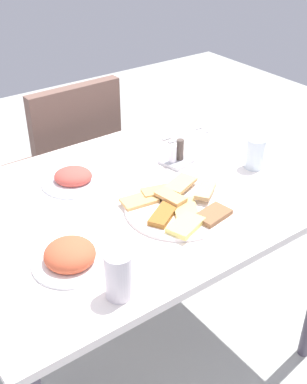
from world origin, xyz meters
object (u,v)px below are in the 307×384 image
at_px(salad_plate_greens, 73,178).
at_px(paper_napkin, 186,135).
at_px(pide_platter, 178,207).
at_px(spoon, 183,133).
at_px(salad_plate_rice, 70,256).
at_px(dining_chair, 69,165).
at_px(fork, 189,136).
at_px(soda_can, 119,275).
at_px(drinking_glass, 255,153).
at_px(dining_table, 139,216).
at_px(condiment_caddy, 176,157).

height_order(salad_plate_greens, paper_napkin, salad_plate_greens).
bearing_deg(pide_platter, spoon, 49.74).
bearing_deg(salad_plate_rice, paper_napkin, 29.97).
bearing_deg(spoon, dining_chair, 122.97).
height_order(fork, spoon, same).
xyz_separation_m(pide_platter, fork, (0.34, 0.36, -0.01)).
height_order(soda_can, drinking_glass, soda_can).
bearing_deg(soda_can, drinking_glass, 19.56).
distance_m(soda_can, drinking_glass, 0.75).
height_order(drinking_glass, paper_napkin, drinking_glass).
distance_m(dining_table, spoon, 0.47).
height_order(dining_chair, paper_napkin, dining_chair).
xyz_separation_m(dining_table, pide_platter, (0.05, -0.14, 0.10)).
height_order(dining_table, condiment_caddy, condiment_caddy).
distance_m(salad_plate_greens, drinking_glass, 0.61).
bearing_deg(paper_napkin, dining_chair, 121.93).
bearing_deg(salad_plate_rice, salad_plate_greens, 60.92).
xyz_separation_m(soda_can, fork, (0.67, 0.56, -0.06)).
relative_size(soda_can, drinking_glass, 1.14).
height_order(soda_can, condiment_caddy, soda_can).
bearing_deg(dining_table, condiment_caddy, 21.69).
xyz_separation_m(dining_table, spoon, (0.39, 0.26, 0.09)).
xyz_separation_m(fork, spoon, (0.00, 0.04, 0.00)).
bearing_deg(spoon, paper_napkin, -90.00).
bearing_deg(pide_platter, drinking_glass, 8.20).
xyz_separation_m(salad_plate_greens, paper_napkin, (0.52, 0.06, -0.02)).
bearing_deg(dining_table, dining_chair, 81.93).
xyz_separation_m(dining_table, soda_can, (-0.28, -0.34, 0.14)).
relative_size(dining_chair, pide_platter, 2.89).
bearing_deg(spoon, pide_platter, -130.26).
bearing_deg(salad_plate_greens, drinking_glass, -26.15).
bearing_deg(dining_chair, paper_napkin, -58.07).
relative_size(dining_table, pide_platter, 3.74).
xyz_separation_m(salad_plate_rice, soda_can, (0.04, -0.17, 0.04)).
bearing_deg(paper_napkin, drinking_glass, -84.37).
height_order(dining_chair, condiment_caddy, dining_chair).
relative_size(salad_plate_greens, condiment_caddy, 1.92).
distance_m(salad_plate_rice, fork, 0.81).
relative_size(paper_napkin, spoon, 0.58).
xyz_separation_m(paper_napkin, fork, (0.00, -0.02, 0.00)).
distance_m(dining_chair, pide_platter, 0.88).
height_order(fork, condiment_caddy, condiment_caddy).
xyz_separation_m(salad_plate_rice, drinking_glass, (0.74, 0.08, 0.03)).
bearing_deg(condiment_caddy, salad_plate_greens, 165.22).
height_order(pide_platter, salad_plate_rice, salad_plate_rice).
bearing_deg(paper_napkin, condiment_caddy, -137.40).
bearing_deg(drinking_glass, dining_chair, 112.03).
bearing_deg(fork, salad_plate_greens, -171.51).
xyz_separation_m(pide_platter, salad_plate_greens, (-0.18, 0.32, 0.00)).
relative_size(dining_chair, soda_can, 7.53).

